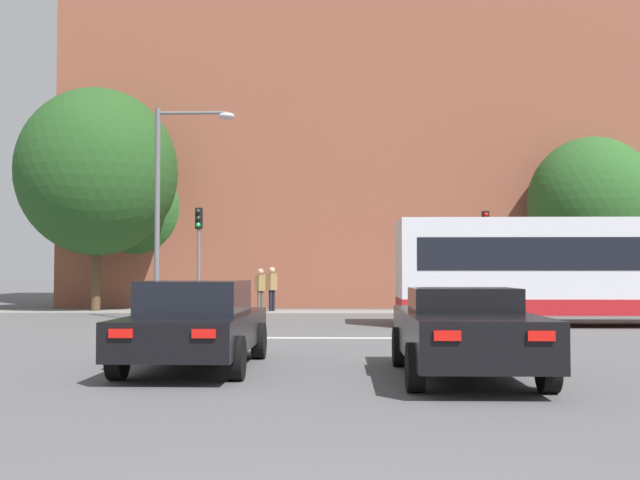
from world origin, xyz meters
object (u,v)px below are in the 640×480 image
(car_saloon_left, at_px, (196,323))
(street_lamp_junction, at_px, (172,188))
(bus_crossing_lead, at_px, (579,269))
(traffic_light_far_left, at_px, (199,242))
(car_roadster_right, at_px, (464,331))
(pedestrian_waiting, at_px, (261,286))
(traffic_light_far_right, at_px, (486,244))
(pedestrian_walking_east, at_px, (272,285))

(car_saloon_left, bearing_deg, street_lamp_junction, 104.43)
(bus_crossing_lead, bearing_deg, street_lamp_junction, -97.59)
(traffic_light_far_left, bearing_deg, car_saloon_left, -79.98)
(car_roadster_right, height_order, pedestrian_waiting, pedestrian_waiting)
(traffic_light_far_left, xyz_separation_m, street_lamp_junction, (0.14, -5.44, 1.46))
(bus_crossing_lead, height_order, traffic_light_far_left, traffic_light_far_left)
(car_saloon_left, distance_m, car_roadster_right, 4.26)
(traffic_light_far_right, relative_size, pedestrian_waiting, 2.30)
(bus_crossing_lead, bearing_deg, car_roadster_right, -23.89)
(car_saloon_left, distance_m, traffic_light_far_left, 17.64)
(pedestrian_walking_east, bearing_deg, traffic_light_far_right, 118.81)
(street_lamp_junction, bearing_deg, traffic_light_far_left, 91.48)
(car_roadster_right, distance_m, traffic_light_far_left, 19.76)
(pedestrian_waiting, bearing_deg, traffic_light_far_right, 122.36)
(car_saloon_left, bearing_deg, bus_crossing_lead, 48.89)
(bus_crossing_lead, xyz_separation_m, street_lamp_junction, (-12.03, 1.60, 2.51))
(car_saloon_left, distance_m, pedestrian_walking_east, 18.31)
(pedestrian_walking_east, bearing_deg, car_roadster_right, 48.69)
(car_roadster_right, bearing_deg, car_saloon_left, 166.06)
(pedestrian_waiting, distance_m, pedestrian_walking_east, 0.46)
(bus_crossing_lead, xyz_separation_m, pedestrian_walking_east, (-9.48, 8.08, -0.61))
(traffic_light_far_left, relative_size, pedestrian_waiting, 2.39)
(street_lamp_junction, bearing_deg, bus_crossing_lead, -7.59)
(traffic_light_far_left, relative_size, pedestrian_walking_east, 2.30)
(car_roadster_right, height_order, traffic_light_far_left, traffic_light_far_left)
(car_saloon_left, height_order, street_lamp_junction, street_lamp_junction)
(pedestrian_walking_east, bearing_deg, street_lamp_junction, 14.16)
(car_roadster_right, height_order, traffic_light_far_right, traffic_light_far_right)
(car_saloon_left, relative_size, traffic_light_far_right, 1.22)
(car_saloon_left, xyz_separation_m, street_lamp_junction, (-2.91, 11.83, 3.41))
(car_roadster_right, xyz_separation_m, traffic_light_far_right, (3.63, 18.38, 1.91))
(bus_crossing_lead, height_order, pedestrian_walking_east, bus_crossing_lead)
(car_saloon_left, relative_size, car_roadster_right, 1.01)
(traffic_light_far_left, distance_m, pedestrian_walking_east, 3.33)
(car_roadster_right, distance_m, bus_crossing_lead, 12.36)
(traffic_light_far_left, height_order, street_lamp_junction, street_lamp_junction)
(car_roadster_right, xyz_separation_m, pedestrian_waiting, (-4.92, 19.20, 0.29))
(pedestrian_walking_east, bearing_deg, pedestrian_waiting, -35.93)
(pedestrian_waiting, bearing_deg, pedestrian_walking_east, 146.32)
(pedestrian_waiting, relative_size, pedestrian_walking_east, 0.96)
(car_saloon_left, xyz_separation_m, car_roadster_right, (4.13, -1.04, -0.04))
(car_roadster_right, bearing_deg, pedestrian_walking_east, 103.26)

